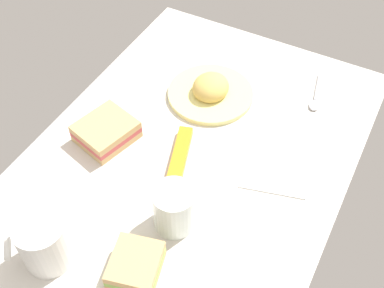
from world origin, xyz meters
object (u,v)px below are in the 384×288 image
Objects in this scene: paper_napkin at (276,167)px; plate_of_food at (211,91)px; sandwich_main at (136,266)px; glass_of_milk at (174,210)px; snack_bar at (180,155)px; spoon at (315,98)px; sandwich_side at (106,131)px; coffee_mug_black at (44,242)px.

plate_of_food is at bearing -121.04° from paper_napkin.
sandwich_main is (46.44, 8.80, 0.65)cm from plate_of_food.
sandwich_main is 1.16× the size of glass_of_milk.
paper_napkin is at bearing 92.21° from snack_bar.
glass_of_milk is at bearing 15.81° from plate_of_food.
glass_of_milk reaches higher than spoon.
sandwich_main and sandwich_side have the same top height.
snack_bar is at bearing 99.10° from sandwich_side.
sandwich_main is at bearing 107.76° from coffee_mug_black.
coffee_mug_black is at bearing -72.24° from sandwich_main.
glass_of_milk is 0.73× the size of spoon.
coffee_mug_black is 47.79cm from paper_napkin.
coffee_mug_black reaches higher than snack_bar.
sandwich_main is 32.71cm from sandwich_side.
plate_of_food is 1.56× the size of spoon.
glass_of_milk is (-16.84, 16.21, -1.21)cm from coffee_mug_black.
plate_of_food is 24.75cm from spoon.
sandwich_main is at bearing -5.74° from snack_bar.
glass_of_milk is at bearing 175.39° from sandwich_main.
sandwich_main is 0.76× the size of snack_bar.
glass_of_milk is (34.49, 9.76, 2.54)cm from plate_of_food.
coffee_mug_black reaches higher than paper_napkin.
sandwich_side is 36.95cm from paper_napkin.
paper_napkin is at bearing 150.66° from glass_of_milk.
sandwich_side is at bearing -47.31° from spoon.
glass_of_milk is 0.70× the size of paper_napkin.
coffee_mug_black reaches higher than sandwich_main.
spoon reaches higher than paper_napkin.
coffee_mug_black reaches higher than sandwich_side.
plate_of_food is 1.50× the size of paper_napkin.
paper_napkin is (-9.71, 35.60, -2.05)cm from sandwich_side.
coffee_mug_black is at bearing 14.50° from sandwich_side.
sandwich_main is at bearing -4.61° from glass_of_milk.
coffee_mug_black is 0.83× the size of spoon.
sandwich_main reaches higher than spoon.
sandwich_side is 26.38cm from glass_of_milk.
plate_of_food is 2.13× the size of glass_of_milk.
spoon is 0.90× the size of snack_bar.
plate_of_food is at bearing -64.73° from spoon.
plate_of_food is 35.93cm from glass_of_milk.
coffee_mug_black reaches higher than glass_of_milk.
glass_of_milk is 46.91cm from spoon.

